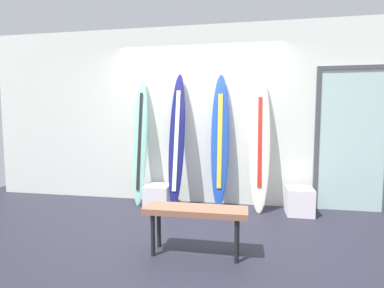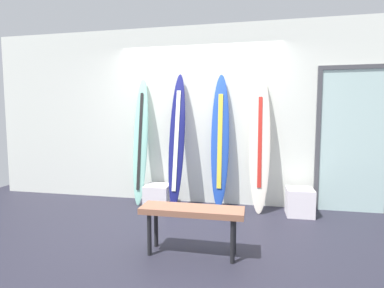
{
  "view_description": "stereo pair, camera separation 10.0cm",
  "coord_description": "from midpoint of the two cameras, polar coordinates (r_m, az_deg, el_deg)",
  "views": [
    {
      "loc": [
        0.76,
        -3.52,
        1.39
      ],
      "look_at": [
        -0.06,
        0.95,
        0.97
      ],
      "focal_mm": 28.07,
      "sensor_mm": 36.0,
      "label": 1
    },
    {
      "loc": [
        0.86,
        -3.5,
        1.39
      ],
      "look_at": [
        -0.06,
        0.95,
        0.97
      ],
      "focal_mm": 28.07,
      "sensor_mm": 36.0,
      "label": 2
    }
  ],
  "objects": [
    {
      "name": "bench",
      "position": [
        3.08,
        0.94,
        -13.14
      ],
      "size": [
        1.03,
        0.3,
        0.48
      ],
      "color": "#8F5C45",
      "rests_on": "ground"
    },
    {
      "name": "glass_door",
      "position": [
        4.91,
        28.8,
        1.1
      ],
      "size": [
        1.02,
        0.06,
        2.11
      ],
      "color": "silver",
      "rests_on": "ground"
    },
    {
      "name": "display_block_center",
      "position": [
        4.57,
        20.37,
        -10.27
      ],
      "size": [
        0.37,
        0.37,
        0.38
      ],
      "color": "white",
      "rests_on": "ground"
    },
    {
      "name": "surfboard_seafoam",
      "position": [
        4.81,
        -9.14,
        0.41
      ],
      "size": [
        0.25,
        0.44,
        2.0
      ],
      "color": "#8ACCBA",
      "rests_on": "ground"
    },
    {
      "name": "surfboard_ivory",
      "position": [
        4.47,
        13.38,
        0.23
      ],
      "size": [
        0.3,
        0.42,
        2.04
      ],
      "color": "silver",
      "rests_on": "ground"
    },
    {
      "name": "surfboard_cobalt",
      "position": [
        4.58,
        5.97,
        0.55
      ],
      "size": [
        0.28,
        0.27,
        2.03
      ],
      "color": "#234BB6",
      "rests_on": "ground"
    },
    {
      "name": "surfboard_navy",
      "position": [
        4.57,
        -2.28,
        0.72
      ],
      "size": [
        0.25,
        0.49,
        2.05
      ],
      "color": "navy",
      "rests_on": "ground"
    },
    {
      "name": "display_block_left",
      "position": [
        4.77,
        -5.93,
        -9.66
      ],
      "size": [
        0.38,
        0.38,
        0.33
      ],
      "color": "white",
      "rests_on": "ground"
    },
    {
      "name": "wall_back",
      "position": [
        4.87,
        2.16,
        5.4
      ],
      "size": [
        7.2,
        0.2,
        2.8
      ],
      "primitive_type": "cube",
      "color": "silver",
      "rests_on": "ground"
    },
    {
      "name": "ground",
      "position": [
        3.86,
        -1.25,
        -16.12
      ],
      "size": [
        8.0,
        8.0,
        0.04
      ],
      "primitive_type": "cube",
      "color": "#242430"
    }
  ]
}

